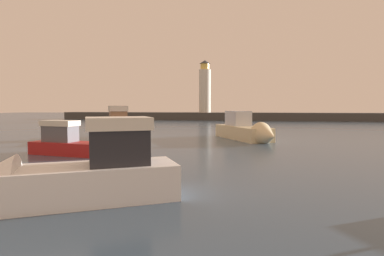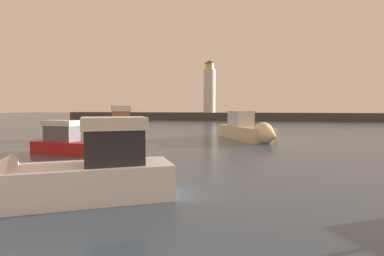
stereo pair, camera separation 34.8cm
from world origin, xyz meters
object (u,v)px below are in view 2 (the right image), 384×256
lighthouse (210,88)px  motorboat_1 (64,175)px  motorboat_3 (77,144)px  motorboat_2 (122,129)px  motorboat_0 (250,131)px

lighthouse → motorboat_1: bearing=-86.5°
motorboat_3 → motorboat_2: bearing=95.5°
motorboat_0 → lighthouse: bearing=102.5°
lighthouse → motorboat_2: lighthouse is taller
lighthouse → motorboat_0: size_ratio=1.32×
motorboat_1 → motorboat_2: (-5.56, 17.12, 0.11)m
lighthouse → motorboat_1: (3.62, -59.46, -6.19)m
lighthouse → motorboat_2: (-1.94, -42.34, -6.08)m
motorboat_0 → motorboat_1: 19.64m
motorboat_0 → motorboat_3: bearing=-134.6°
motorboat_0 → motorboat_3: (-10.14, -10.28, -0.14)m
lighthouse → motorboat_0: 42.03m
motorboat_0 → motorboat_2: 11.10m
motorboat_1 → motorboat_3: 9.82m
motorboat_0 → motorboat_2: motorboat_2 is taller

